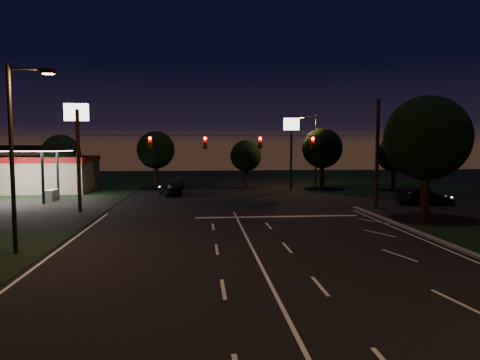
{
  "coord_description": "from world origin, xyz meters",
  "views": [
    {
      "loc": [
        -2.61,
        -19.18,
        5.22
      ],
      "look_at": [
        -0.05,
        8.14,
        3.0
      ],
      "focal_mm": 32.0,
      "sensor_mm": 36.0,
      "label": 1
    }
  ],
  "objects": [
    {
      "name": "car_oncoming_b",
      "position": [
        -5.36,
        34.34,
        0.72
      ],
      "size": [
        1.71,
        4.42,
        1.44
      ],
      "primitive_type": "imported",
      "rotation": [
        0.0,
        0.0,
        3.18
      ],
      "color": "black",
      "rests_on": "ground"
    },
    {
      "name": "tree_right_near",
      "position": [
        13.53,
        10.17,
        5.68
      ],
      "size": [
        6.0,
        6.0,
        8.76
      ],
      "color": "black",
      "rests_on": "ground"
    },
    {
      "name": "cross_street_right",
      "position": [
        20.0,
        16.0,
        0.0
      ],
      "size": [
        20.0,
        16.0,
        0.02
      ],
      "primitive_type": "cube",
      "color": "black",
      "rests_on": "ground"
    },
    {
      "name": "tree_far_c",
      "position": [
        3.02,
        33.1,
        3.9
      ],
      "size": [
        3.8,
        3.8,
        5.86
      ],
      "color": "black",
      "rests_on": "ground"
    },
    {
      "name": "car_oncoming_a",
      "position": [
        -5.76,
        25.86,
        0.74
      ],
      "size": [
        3.05,
        4.66,
        1.47
      ],
      "primitive_type": "imported",
      "rotation": [
        0.0,
        0.0,
        3.47
      ],
      "color": "black",
      "rests_on": "ground"
    },
    {
      "name": "ground",
      "position": [
        0.0,
        0.0,
        0.0
      ],
      "size": [
        140.0,
        140.0,
        0.0
      ],
      "primitive_type": "plane",
      "color": "black",
      "rests_on": "ground"
    },
    {
      "name": "car_cross",
      "position": [
        17.13,
        16.47,
        0.72
      ],
      "size": [
        5.17,
        2.7,
        1.43
      ],
      "primitive_type": "imported",
      "rotation": [
        0.0,
        0.0,
        1.42
      ],
      "color": "black",
      "rests_on": "ground"
    },
    {
      "name": "tree_far_a",
      "position": [
        -17.98,
        30.12,
        4.26
      ],
      "size": [
        4.2,
        4.2,
        6.42
      ],
      "color": "black",
      "rests_on": "ground"
    },
    {
      "name": "pole_sign_left_near",
      "position": [
        -14.0,
        22.0,
        6.98
      ],
      "size": [
        2.2,
        0.3,
        9.1
      ],
      "color": "black",
      "rests_on": "ground"
    },
    {
      "name": "stop_bar",
      "position": [
        3.0,
        11.5,
        0.01
      ],
      "size": [
        12.0,
        0.5,
        0.01
      ],
      "primitive_type": "cube",
      "color": "silver",
      "rests_on": "ground"
    },
    {
      "name": "street_light_left",
      "position": [
        -11.24,
        2.0,
        5.24
      ],
      "size": [
        2.2,
        0.35,
        9.0
      ],
      "color": "black",
      "rests_on": "ground"
    },
    {
      "name": "utility_pole_right",
      "position": [
        12.0,
        15.0,
        0.0
      ],
      "size": [
        0.3,
        0.3,
        9.0
      ],
      "primitive_type": "cylinder",
      "color": "black",
      "rests_on": "ground"
    },
    {
      "name": "pole_sign_right",
      "position": [
        8.0,
        30.0,
        6.24
      ],
      "size": [
        1.8,
        0.3,
        8.4
      ],
      "color": "black",
      "rests_on": "ground"
    },
    {
      "name": "gas_station",
      "position": [
        -21.86,
        30.39,
        2.38
      ],
      "size": [
        14.2,
        16.1,
        5.25
      ],
      "color": "gray",
      "rests_on": "ground"
    },
    {
      "name": "tree_far_b",
      "position": [
        -7.98,
        34.13,
        4.61
      ],
      "size": [
        4.6,
        4.6,
        6.98
      ],
      "color": "black",
      "rests_on": "ground"
    },
    {
      "name": "tree_far_e",
      "position": [
        20.02,
        29.11,
        4.11
      ],
      "size": [
        4.0,
        4.0,
        6.18
      ],
      "color": "black",
      "rests_on": "ground"
    },
    {
      "name": "signal_span",
      "position": [
        -0.0,
        14.96,
        5.5
      ],
      "size": [
        24.0,
        0.4,
        1.56
      ],
      "color": "black",
      "rests_on": "ground"
    },
    {
      "name": "center_line",
      "position": [
        0.0,
        -6.0,
        0.01
      ],
      "size": [
        0.14,
        40.0,
        0.01
      ],
      "primitive_type": "cube",
      "color": "silver",
      "rests_on": "ground"
    },
    {
      "name": "tree_far_d",
      "position": [
        12.02,
        31.13,
        4.83
      ],
      "size": [
        4.8,
        4.8,
        7.3
      ],
      "color": "black",
      "rests_on": "ground"
    },
    {
      "name": "utility_pole_left",
      "position": [
        -12.0,
        15.0,
        0.0
      ],
      "size": [
        0.28,
        0.28,
        8.0
      ],
      "primitive_type": "cylinder",
      "color": "black",
      "rests_on": "ground"
    },
    {
      "name": "street_light_right_far",
      "position": [
        11.24,
        32.0,
        5.24
      ],
      "size": [
        2.2,
        0.35,
        9.0
      ],
      "color": "black",
      "rests_on": "ground"
    }
  ]
}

